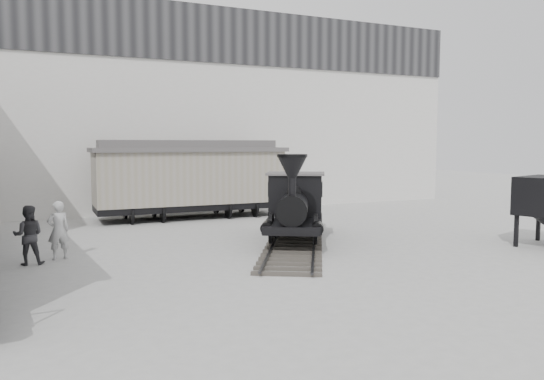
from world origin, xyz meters
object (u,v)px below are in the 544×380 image
boxcar (190,177)px  visitor_a (58,230)px  locomotive (295,211)px  visitor_b (28,235)px

boxcar → visitor_a: size_ratio=5.03×
locomotive → visitor_a: locomotive is taller
boxcar → visitor_b: (-7.25, -7.88, -1.11)m
visitor_a → visitor_b: bearing=15.2°
visitor_b → boxcar: bearing=-125.1°
visitor_b → visitor_a: bearing=-145.9°
locomotive → visitor_a: bearing=-153.9°
boxcar → visitor_a: 9.87m
boxcar → visitor_a: boxcar is taller
locomotive → visitor_b: 9.02m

